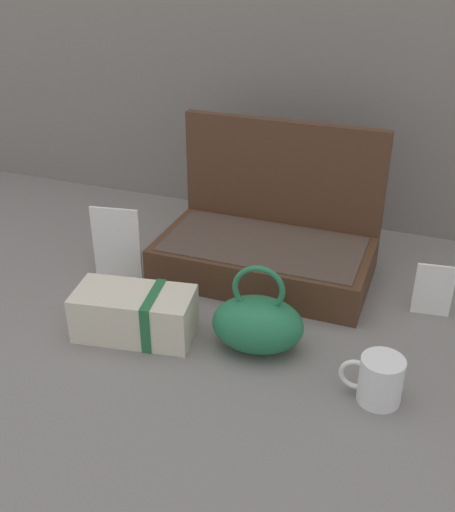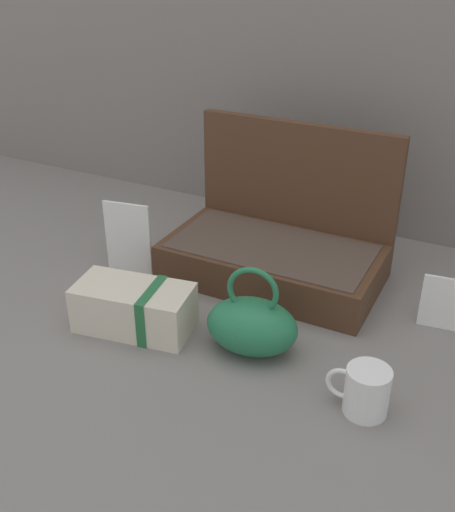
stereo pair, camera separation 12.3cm
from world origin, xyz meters
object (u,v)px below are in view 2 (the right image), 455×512
(info_card_left, at_px, (128,238))
(poster_card_right, at_px, (441,303))
(open_suitcase, at_px, (278,245))
(cream_toiletry_bag, at_px, (136,308))
(coffee_mug, at_px, (365,391))
(teal_pouch_handbag, at_px, (252,325))

(info_card_left, bearing_deg, poster_card_right, -1.97)
(open_suitcase, relative_size, info_card_left, 2.77)
(cream_toiletry_bag, xyz_separation_m, poster_card_right, (0.56, 0.29, 0.01))
(cream_toiletry_bag, distance_m, poster_card_right, 0.63)
(coffee_mug, height_order, info_card_left, info_card_left)
(open_suitcase, relative_size, poster_card_right, 4.12)
(cream_toiletry_bag, bearing_deg, poster_card_right, 27.37)
(open_suitcase, distance_m, teal_pouch_handbag, 0.31)
(cream_toiletry_bag, distance_m, coffee_mug, 0.50)
(coffee_mug, bearing_deg, teal_pouch_handbag, 164.62)
(coffee_mug, bearing_deg, poster_card_right, 78.17)
(cream_toiletry_bag, height_order, coffee_mug, cream_toiletry_bag)
(teal_pouch_handbag, distance_m, cream_toiletry_bag, 0.25)
(coffee_mug, bearing_deg, cream_toiletry_bag, 176.91)
(coffee_mug, xyz_separation_m, poster_card_right, (0.07, 0.32, 0.02))
(open_suitcase, height_order, teal_pouch_handbag, open_suitcase)
(coffee_mug, xyz_separation_m, info_card_left, (-0.65, 0.22, 0.05))
(cream_toiletry_bag, xyz_separation_m, coffee_mug, (0.49, -0.03, -0.01))
(open_suitcase, xyz_separation_m, poster_card_right, (0.39, -0.05, -0.02))
(teal_pouch_handbag, height_order, coffee_mug, teal_pouch_handbag)
(open_suitcase, xyz_separation_m, cream_toiletry_bag, (-0.17, -0.34, -0.03))
(coffee_mug, distance_m, info_card_left, 0.69)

